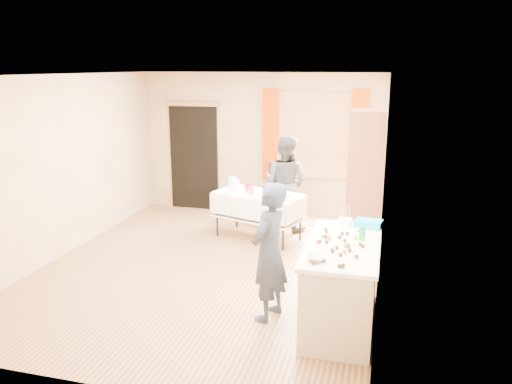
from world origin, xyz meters
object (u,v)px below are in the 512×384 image
(party_table, at_px, (258,211))
(woman, at_px, (286,183))
(chair, at_px, (274,205))
(counter, at_px, (342,284))
(girl, at_px, (269,252))
(cabinet, at_px, (365,182))

(party_table, relative_size, woman, 0.97)
(woman, bearing_deg, party_table, 79.12)
(chair, height_order, woman, woman)
(counter, bearing_deg, girl, -174.70)
(girl, bearing_deg, woman, -156.95)
(woman, bearing_deg, chair, -32.07)
(cabinet, distance_m, girl, 2.56)
(girl, height_order, woman, woman)
(chair, distance_m, girl, 3.51)
(chair, bearing_deg, girl, -59.16)
(girl, bearing_deg, chair, -153.49)
(chair, bearing_deg, counter, -46.86)
(cabinet, distance_m, chair, 2.03)
(chair, bearing_deg, woman, -30.11)
(chair, bearing_deg, party_table, -74.94)
(girl, bearing_deg, counter, 109.99)
(woman, bearing_deg, cabinet, 168.83)
(cabinet, bearing_deg, chair, 147.52)
(counter, xyz_separation_m, chair, (-1.49, 3.33, -0.14))
(party_table, xyz_separation_m, woman, (0.32, 0.60, 0.35))
(cabinet, height_order, counter, cabinet)
(cabinet, relative_size, girl, 1.37)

